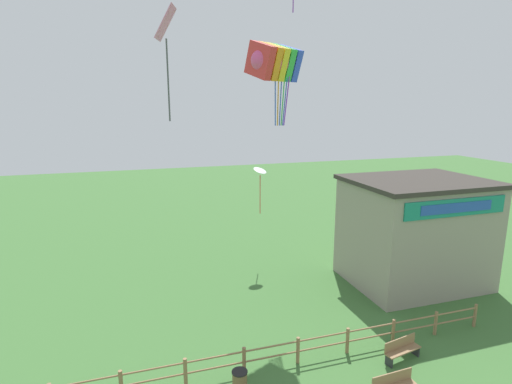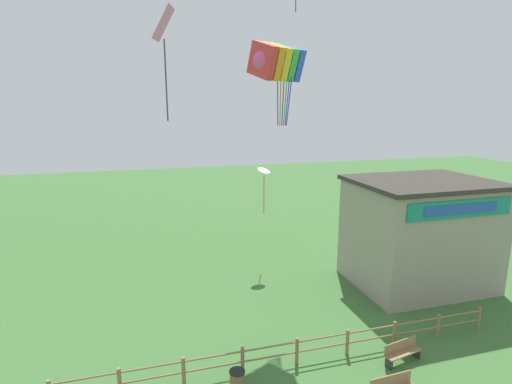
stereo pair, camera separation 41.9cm
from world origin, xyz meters
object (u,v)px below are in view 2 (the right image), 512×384
Objects in this scene: trash_bin at (237,382)px; kite_white_delta at (264,173)px; park_bench_by_building at (402,351)px; seaside_building at (419,232)px; kite_pink_diamond at (164,39)px; kite_rainbow_parafoil at (277,62)px.

kite_white_delta reaches higher than trash_bin.
park_bench_by_building is 6.72m from trash_bin.
kite_pink_diamond is at bearing -159.76° from seaside_building.
trash_bin is at bearing -111.41° from kite_white_delta.
park_bench_by_building is at bearing -6.43° from kite_pink_diamond.
trash_bin is 0.30× the size of kite_white_delta.
trash_bin is (-11.99, -6.04, -2.58)m from seaside_building.
seaside_building is at bearing 26.74° from trash_bin.
kite_rainbow_parafoil is 1.19× the size of kite_pink_diamond.
kite_rainbow_parafoil is at bearing 173.01° from seaside_building.
trash_bin is 0.23× the size of kite_rainbow_parafoil.
kite_white_delta is (0.79, 4.54, -6.21)m from kite_rainbow_parafoil.
seaside_building is 4.35× the size of park_bench_by_building.
kite_rainbow_parafoil reaches higher than kite_pink_diamond.
kite_white_delta is (6.47, 10.68, -6.11)m from kite_pink_diamond.
kite_white_delta is (-7.45, 5.55, 2.84)m from seaside_building.
kite_rainbow_parafoil is at bearing -99.91° from kite_white_delta.
trash_bin is 0.27× the size of kite_pink_diamond.
kite_pink_diamond is (-5.68, -6.14, -0.11)m from kite_rainbow_parafoil.
park_bench_by_building is 14.42m from kite_pink_diamond.
kite_pink_diamond is 13.90m from kite_white_delta.
park_bench_by_building is 1.90× the size of trash_bin.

